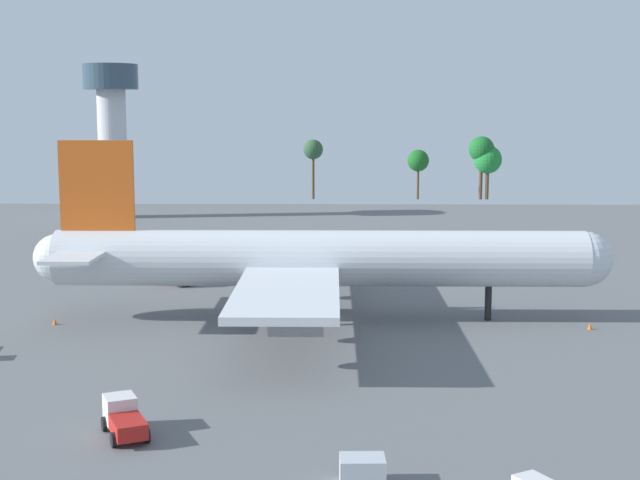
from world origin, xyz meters
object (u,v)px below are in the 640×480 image
at_px(maintenance_van, 178,276).
at_px(safety_cone_tail, 55,321).
at_px(catering_truck, 124,418).
at_px(cargo_container_fore, 362,470).
at_px(cargo_airplane, 317,259).
at_px(control_tower, 112,122).
at_px(safety_cone_nose, 590,326).

height_order(maintenance_van, safety_cone_tail, maintenance_van).
bearing_deg(safety_cone_tail, catering_truck, -65.45).
bearing_deg(cargo_container_fore, cargo_airplane, 94.67).
height_order(cargo_airplane, catering_truck, cargo_airplane).
xyz_separation_m(cargo_container_fore, safety_cone_tail, (-29.90, 39.06, -0.47)).
relative_size(maintenance_van, cargo_container_fore, 1.94).
xyz_separation_m(safety_cone_tail, control_tower, (-16.83, 94.69, 18.98)).
xyz_separation_m(catering_truck, cargo_container_fore, (15.61, -7.77, -0.37)).
relative_size(cargo_airplane, safety_cone_tail, 89.40).
distance_m(cargo_airplane, control_tower, 102.42).
bearing_deg(catering_truck, safety_cone_nose, 37.47).
bearing_deg(cargo_airplane, catering_truck, -109.68).
bearing_deg(cargo_container_fore, safety_cone_tail, 127.43).
height_order(maintenance_van, catering_truck, catering_truck).
bearing_deg(cargo_container_fore, catering_truck, 153.54).
bearing_deg(maintenance_van, cargo_airplane, -46.54).
relative_size(cargo_airplane, control_tower, 1.93).
bearing_deg(cargo_container_fore, control_tower, 109.26).
bearing_deg(cargo_airplane, maintenance_van, 133.46).
distance_m(catering_truck, cargo_container_fore, 17.44).
height_order(cargo_airplane, safety_cone_nose, cargo_airplane).
height_order(cargo_airplane, control_tower, control_tower).
bearing_deg(control_tower, catering_truck, -76.12).
bearing_deg(maintenance_van, safety_cone_nose, -26.75).
relative_size(cargo_airplane, catering_truck, 10.55).
xyz_separation_m(maintenance_van, control_tower, (-25.69, 73.31, 18.15)).
bearing_deg(maintenance_van, control_tower, 109.31).
height_order(safety_cone_nose, control_tower, control_tower).
distance_m(maintenance_van, safety_cone_nose, 50.11).
xyz_separation_m(maintenance_van, safety_cone_nose, (44.74, -22.55, -0.84)).
bearing_deg(safety_cone_nose, cargo_airplane, 171.70).
relative_size(cargo_airplane, cargo_container_fore, 22.25).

